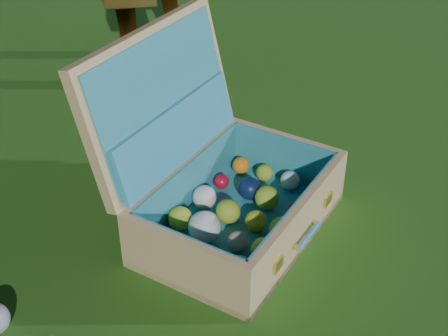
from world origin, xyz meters
TOP-DOWN VIEW (x-y plane):
  - ground at (0.00, 0.00)m, footprint 60.00×60.00m
  - suitcase at (0.10, 0.02)m, footprint 0.66×0.63m

SIDE VIEW (x-z plane):
  - ground at x=0.00m, z-range 0.00..0.00m
  - suitcase at x=0.10m, z-range -0.11..0.39m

